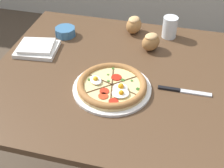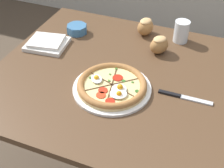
# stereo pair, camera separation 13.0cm
# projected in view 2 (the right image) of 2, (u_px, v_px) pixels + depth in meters

# --- Properties ---
(dining_table) EXTENTS (1.15, 0.99, 0.77)m
(dining_table) POSITION_uv_depth(u_px,v_px,m) (122.00, 93.00, 1.47)
(dining_table) COLOR #513823
(dining_table) RESTS_ON ground_plane
(pizza) EXTENTS (0.33, 0.33, 0.05)m
(pizza) POSITION_uv_depth(u_px,v_px,m) (112.00, 86.00, 1.31)
(pizza) COLOR white
(pizza) RESTS_ON dining_table
(ramekin_bowl) EXTENTS (0.11, 0.11, 0.05)m
(ramekin_bowl) POSITION_uv_depth(u_px,v_px,m) (77.00, 29.00, 1.67)
(ramekin_bowl) COLOR teal
(ramekin_bowl) RESTS_ON dining_table
(napkin_folded) EXTENTS (0.21, 0.19, 0.04)m
(napkin_folded) POSITION_uv_depth(u_px,v_px,m) (47.00, 43.00, 1.57)
(napkin_folded) COLOR silver
(napkin_folded) RESTS_ON dining_table
(bread_piece_near) EXTENTS (0.12, 0.12, 0.09)m
(bread_piece_near) POSITION_uv_depth(u_px,v_px,m) (159.00, 45.00, 1.51)
(bread_piece_near) COLOR #A3703D
(bread_piece_near) RESTS_ON dining_table
(bread_piece_mid) EXTENTS (0.10, 0.12, 0.09)m
(bread_piece_mid) POSITION_uv_depth(u_px,v_px,m) (145.00, 26.00, 1.64)
(bread_piece_mid) COLOR #A3703D
(bread_piece_mid) RESTS_ON dining_table
(knife_main) EXTENTS (0.22, 0.02, 0.01)m
(knife_main) POSITION_uv_depth(u_px,v_px,m) (184.00, 97.00, 1.28)
(knife_main) COLOR silver
(knife_main) RESTS_ON dining_table
(water_glass) EXTENTS (0.08, 0.08, 0.11)m
(water_glass) POSITION_uv_depth(u_px,v_px,m) (181.00, 33.00, 1.59)
(water_glass) COLOR white
(water_glass) RESTS_ON dining_table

